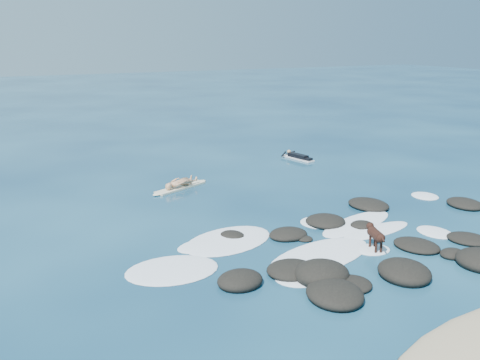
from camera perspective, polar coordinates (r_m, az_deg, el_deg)
ground at (r=18.09m, az=9.47°, el=-5.22°), size 160.00×160.00×0.00m
reef_rocks at (r=16.39m, az=14.20°, el=-7.25°), size 12.04×7.43×0.66m
breaking_foam at (r=16.77m, az=7.08°, el=-6.73°), size 13.50×6.71×0.12m
standing_surfer_rig at (r=22.49m, az=-6.42°, el=0.77°), size 2.90×1.50×1.73m
paddling_surfer_rig at (r=28.06m, az=6.17°, el=2.49°), size 1.04×2.21×0.38m
dog at (r=16.47m, az=14.23°, el=-5.63°), size 0.53×1.20×0.78m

